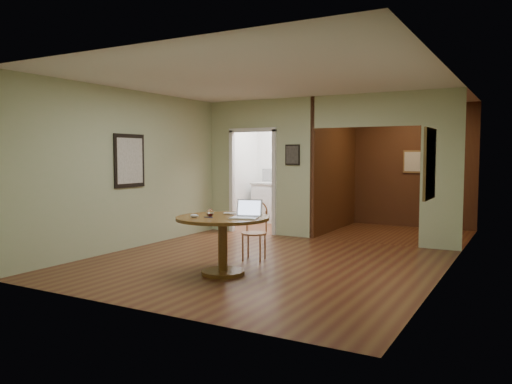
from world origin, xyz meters
The scene contains 11 objects.
floor centered at (0.00, 0.00, 0.00)m, with size 5.00×5.00×0.00m, color #4E2216.
room_shell centered at (-0.47, 3.10, 1.29)m, with size 5.20×7.50×5.00m.
dining_table centered at (-0.10, -0.78, 0.58)m, with size 1.25×1.25×0.78m.
chair centered at (-0.19, 0.27, 0.50)m, with size 0.46×0.46×0.90m.
open_laptop centered at (0.26, -0.76, 0.84)m, with size 0.39×0.37×0.24m.
closed_laptop centered at (-0.07, -0.53, 0.79)m, with size 0.31×0.20×0.02m, color silver.
mouse centered at (-0.37, -1.05, 0.80)m, with size 0.11×0.06×0.05m, color silver.
wine_glass centered at (-0.26, -0.84, 0.83)m, with size 0.09×0.09×0.11m, color white, non-canonical shape.
pen centered at (-0.21, -0.95, 0.78)m, with size 0.01×0.01×0.13m, color navy.
kitchen_cabinet centered at (-1.35, 4.20, 0.47)m, with size 2.06×0.60×0.94m.
grocery_bag centered at (-0.88, 4.20, 1.07)m, with size 0.26×0.22×0.26m, color beige.
Camera 1 is at (3.50, -6.32, 1.60)m, focal length 35.00 mm.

